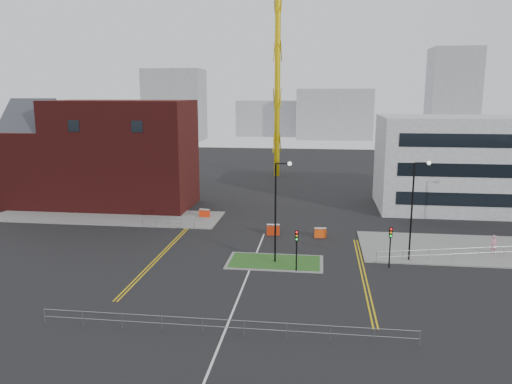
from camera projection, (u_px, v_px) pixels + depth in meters
ground at (239, 297)px, 37.30m from camera, size 200.00×200.00×0.00m
pavement_left at (107, 216)px, 61.19m from camera, size 28.00×8.00×0.12m
pavement_right at (487, 250)px, 48.14m from camera, size 24.00×10.00×0.12m
island_kerb at (275, 262)px, 44.82m from camera, size 8.60×4.60×0.08m
grass_island at (275, 262)px, 44.82m from camera, size 8.00×4.00×0.12m
brick_building at (102, 155)px, 66.06m from camera, size 24.20×10.07×14.24m
office_block at (479, 164)px, 63.93m from camera, size 25.00×12.20×12.00m
tower_crane at (312, 27)px, 84.85m from camera, size 52.97×3.99×37.49m
streetlamp_island at (278, 204)px, 43.73m from camera, size 1.46×0.36×9.18m
streetlamp_right_near at (415, 203)px, 44.17m from camera, size 1.46×0.36×9.18m
traffic_light_island at (297, 243)px, 42.11m from camera, size 0.28×0.33×3.65m
traffic_light_right at (390, 239)px, 43.05m from camera, size 0.28×0.33×3.65m
railing_front at (223, 324)px, 31.32m from camera, size 24.05×0.05×1.10m
railing_left at (168, 222)px, 56.04m from camera, size 6.05×0.05×1.10m
railing_right at (479, 250)px, 45.75m from camera, size 19.05×5.05×1.10m
centre_line at (243, 287)px, 39.25m from camera, size 0.15×30.00×0.01m
yellow_left_a at (164, 251)px, 48.16m from camera, size 0.12×24.00×0.01m
yellow_left_b at (167, 251)px, 48.12m from camera, size 0.12×24.00×0.01m
yellow_right_a at (362, 274)px, 41.94m from camera, size 0.12×20.00×0.01m
yellow_right_b at (365, 274)px, 41.90m from camera, size 0.12×20.00×0.01m
skyline_a at (175, 105)px, 156.82m from camera, size 18.00×12.00×22.00m
skyline_b at (334, 114)px, 160.85m from camera, size 24.00×12.00×16.00m
skyline_c at (452, 95)px, 150.40m from camera, size 14.00×12.00×28.00m
skyline_d at (281, 118)px, 173.23m from camera, size 30.00×12.00×12.00m
pedestrian at (494, 245)px, 46.93m from camera, size 0.75×0.56×1.86m
barrier_left at (205, 213)px, 60.63m from camera, size 1.33×0.64×1.07m
barrier_mid at (273, 229)px, 53.37m from camera, size 1.41×0.58×1.16m
barrier_right at (320, 232)px, 52.41m from camera, size 1.28×0.59×1.04m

